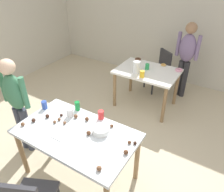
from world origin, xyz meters
TOP-DOWN VIEW (x-y plane):
  - ground_plane at (0.00, 0.00)m, footprint 6.40×6.40m
  - wall_back at (0.00, 3.20)m, footprint 6.40×0.10m
  - dining_table_near at (-0.13, -0.16)m, footprint 1.40×0.80m
  - dining_table_far at (-0.09, 1.80)m, footprint 1.09×0.79m
  - chair_far_table at (-0.10, 2.54)m, footprint 0.56×0.56m
  - person_girl_near at (-1.11, -0.18)m, footprint 0.45×0.23m
  - person_adult_far at (0.38, 2.53)m, footprint 0.46×0.24m
  - mixing_bowl at (0.12, -0.01)m, footprint 0.19×0.19m
  - soda_can at (-0.39, 0.20)m, footprint 0.07×0.07m
  - fork_near at (-0.23, -0.36)m, footprint 0.17×0.02m
  - cup_near_0 at (-0.78, -0.01)m, footprint 0.07×0.07m
  - cup_near_1 at (-0.38, 0.04)m, footprint 0.08×0.08m
  - cup_near_2 at (-0.02, 0.21)m, footprint 0.07×0.07m
  - cake_ball_0 at (-0.45, -0.16)m, footprint 0.04×0.04m
  - cake_ball_1 at (-0.69, -0.28)m, footprint 0.05×0.05m
  - cake_ball_2 at (0.03, -0.11)m, footprint 0.05×0.05m
  - cake_ball_3 at (-0.30, 0.05)m, footprint 0.05×0.05m
  - cake_ball_4 at (-0.44, -0.10)m, footprint 0.04×0.04m
  - cake_ball_5 at (0.40, -0.45)m, footprint 0.05×0.05m
  - cake_ball_6 at (-0.47, -0.02)m, footprint 0.04×0.04m
  - cake_ball_7 at (-0.15, 0.08)m, footprint 0.05×0.05m
  - cake_ball_8 at (0.52, -0.14)m, footprint 0.05×0.05m
  - cake_ball_9 at (-0.34, -0.11)m, footprint 0.04×0.04m
  - cake_ball_10 at (0.48, 0.01)m, footprint 0.04×0.04m
  - cake_ball_11 at (-0.74, -0.40)m, footprint 0.05×0.05m
  - cake_ball_12 at (-0.60, -0.13)m, footprint 0.05×0.05m
  - cake_ball_13 at (0.18, 0.13)m, footprint 0.04×0.04m
  - cake_ball_14 at (0.54, 0.03)m, footprint 0.04×0.04m
  - pitcher_far at (-0.22, 1.61)m, footprint 0.13×0.13m
  - cup_far_0 at (-0.06, 1.50)m, footprint 0.08×0.08m
  - cup_far_1 at (-0.12, 1.84)m, footprint 0.07×0.07m
  - donut_far_0 at (0.40, 2.07)m, footprint 0.13×0.13m
  - donut_far_1 at (-0.45, 2.14)m, footprint 0.12×0.12m
  - donut_far_2 at (0.08, 2.15)m, footprint 0.10×0.10m

SIDE VIEW (x-z plane):
  - ground_plane at x=0.00m, z-range 0.00..0.00m
  - chair_far_table at x=-0.10m, z-range 0.06..0.93m
  - dining_table_far at x=-0.09m, z-range 0.27..1.02m
  - dining_table_near at x=-0.13m, z-range 0.29..1.04m
  - fork_near at x=-0.23m, z-range 0.75..0.76m
  - donut_far_2 at x=0.08m, z-range 0.75..0.78m
  - donut_far_1 at x=-0.45m, z-range 0.75..0.79m
  - cake_ball_9 at x=-0.34m, z-range 0.75..0.79m
  - cake_ball_14 at x=0.54m, z-range 0.75..0.79m
  - cake_ball_4 at x=-0.44m, z-range 0.75..0.79m
  - cake_ball_6 at x=-0.47m, z-range 0.75..0.79m
  - cake_ball_0 at x=-0.45m, z-range 0.75..0.79m
  - cake_ball_10 at x=0.48m, z-range 0.75..0.79m
  - donut_far_0 at x=0.40m, z-range 0.75..0.79m
  - cake_ball_13 at x=0.18m, z-range 0.75..0.79m
  - cake_ball_11 at x=-0.74m, z-range 0.75..0.80m
  - cake_ball_7 at x=-0.15m, z-range 0.75..0.80m
  - cake_ball_12 at x=-0.60m, z-range 0.75..0.80m
  - cake_ball_1 at x=-0.69m, z-range 0.75..0.80m
  - cake_ball_8 at x=0.52m, z-range 0.75..0.80m
  - cake_ball_3 at x=-0.30m, z-range 0.75..0.80m
  - cake_ball_2 at x=0.03m, z-range 0.75..0.80m
  - cake_ball_5 at x=0.40m, z-range 0.75..0.80m
  - mixing_bowl at x=0.12m, z-range 0.75..0.82m
  - cup_far_1 at x=-0.12m, z-range 0.75..0.86m
  - cup_near_0 at x=-0.78m, z-range 0.75..0.86m
  - cup_near_2 at x=-0.02m, z-range 0.75..0.86m
  - cup_near_1 at x=-0.38m, z-range 0.75..0.86m
  - cup_far_0 at x=-0.06m, z-range 0.75..0.87m
  - soda_can at x=-0.39m, z-range 0.75..0.87m
  - pitcher_far at x=-0.22m, z-range 0.75..0.96m
  - person_girl_near at x=-1.11m, z-range 0.14..1.58m
  - person_adult_far at x=0.38m, z-range 0.15..1.66m
  - wall_back at x=0.00m, z-range 0.00..2.60m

